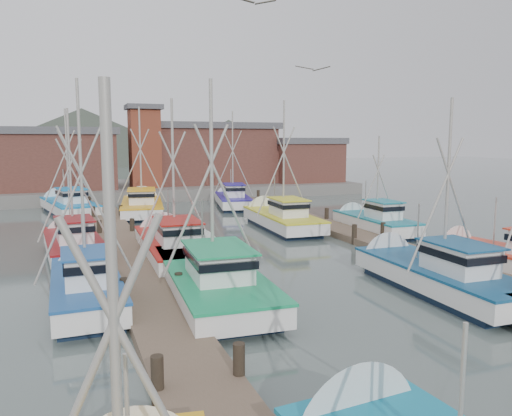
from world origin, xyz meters
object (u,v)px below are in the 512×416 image
object	(u,v)px
lookout_tower	(145,146)
boat_4	(209,276)
boat_8	(172,245)
boat_12	(142,206)

from	to	relation	value
lookout_tower	boat_4	distance (m)	34.46
boat_8	boat_12	size ratio (longest dim) A/B	0.93
boat_8	boat_12	bearing A→B (deg)	88.63
boat_12	boat_8	bearing A→B (deg)	-84.54
boat_12	boat_4	bearing A→B (deg)	-83.37
boat_4	boat_12	world-z (taller)	boat_12
boat_4	boat_8	world-z (taller)	boat_4
boat_4	boat_8	distance (m)	6.54
boat_8	lookout_tower	bearing A→B (deg)	85.63
boat_12	lookout_tower	bearing A→B (deg)	87.98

